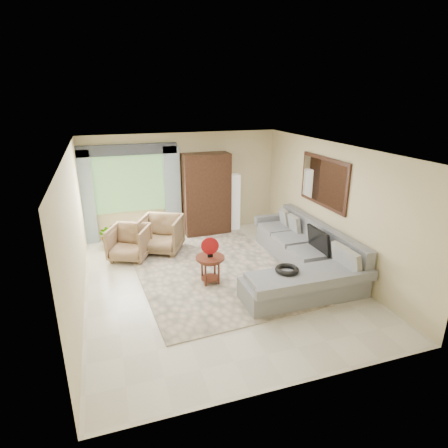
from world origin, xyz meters
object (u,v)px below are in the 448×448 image
object	(u,v)px
armchair_left	(129,243)
armchair_right	(161,234)
tv_screen	(319,240)
coffee_table	(210,269)
potted_plant	(110,235)
sectional_sofa	(303,259)
floor_lamp	(235,202)
armoire	(206,194)

from	to	relation	value
armchair_left	armchair_right	xyz separation A→B (m)	(0.74, 0.19, 0.04)
armchair_left	armchair_right	distance (m)	0.77
tv_screen	coffee_table	world-z (taller)	tv_screen
armchair_left	potted_plant	bearing A→B (deg)	139.39
sectional_sofa	coffee_table	xyz separation A→B (m)	(-1.94, 0.13, 0.01)
coffee_table	armchair_right	xyz separation A→B (m)	(-0.64, 1.87, 0.13)
potted_plant	floor_lamp	bearing A→B (deg)	4.77
potted_plant	armoire	xyz separation A→B (m)	(2.50, 0.22, 0.76)
armchair_right	armoire	size ratio (longest dim) A/B	0.44
tv_screen	potted_plant	xyz separation A→B (m)	(-4.00, 2.79, -0.43)
sectional_sofa	coffee_table	distance (m)	1.95
potted_plant	tv_screen	bearing A→B (deg)	-34.94
coffee_table	armchair_right	size ratio (longest dim) A/B	0.60
tv_screen	armoire	bearing A→B (deg)	116.51
sectional_sofa	tv_screen	size ratio (longest dim) A/B	4.68
armoire	tv_screen	bearing A→B (deg)	-63.49
tv_screen	armoire	size ratio (longest dim) A/B	0.35
sectional_sofa	armchair_right	bearing A→B (deg)	142.21
floor_lamp	potted_plant	bearing A→B (deg)	-175.23
sectional_sofa	tv_screen	xyz separation A→B (m)	(0.27, -0.11, 0.44)
armchair_right	floor_lamp	bearing A→B (deg)	50.28
floor_lamp	tv_screen	bearing A→B (deg)	-77.14
armchair_right	floor_lamp	xyz separation A→B (m)	(2.15, 0.95, 0.33)
potted_plant	floor_lamp	size ratio (longest dim) A/B	0.39
armchair_left	potted_plant	xyz separation A→B (m)	(-0.40, 0.87, -0.09)
sectional_sofa	armchair_right	xyz separation A→B (m)	(-2.59, 2.01, 0.14)
coffee_table	armoire	world-z (taller)	armoire
armchair_left	sectional_sofa	bearing A→B (deg)	-3.77
coffee_table	potted_plant	world-z (taller)	potted_plant
armchair_right	armoire	bearing A→B (deg)	59.82
armchair_left	potted_plant	world-z (taller)	armchair_left
armchair_right	floor_lamp	distance (m)	2.38
sectional_sofa	armchair_right	distance (m)	3.28
potted_plant	floor_lamp	xyz separation A→B (m)	(3.30, 0.28, 0.46)
tv_screen	potted_plant	size ratio (longest dim) A/B	1.26
tv_screen	floor_lamp	xyz separation A→B (m)	(-0.70, 3.07, 0.03)
potted_plant	armchair_right	bearing A→B (deg)	-30.63
armchair_left	armoire	xyz separation A→B (m)	(2.10, 1.09, 0.67)
coffee_table	potted_plant	bearing A→B (deg)	124.97
tv_screen	potted_plant	distance (m)	4.89
armchair_left	floor_lamp	bearing A→B (deg)	46.36
sectional_sofa	armoire	xyz separation A→B (m)	(-1.23, 2.90, 0.77)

